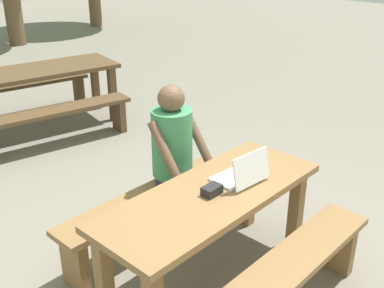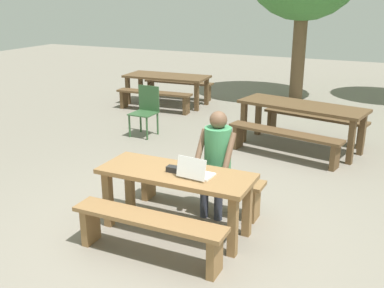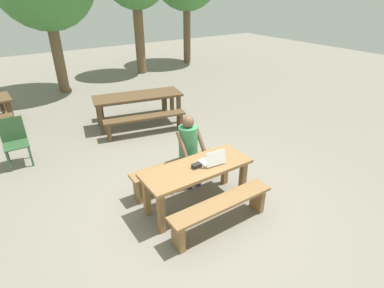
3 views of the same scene
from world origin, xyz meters
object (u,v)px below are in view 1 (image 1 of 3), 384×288
Objects in this scene: small_pouch at (212,190)px; picnic_table_mid at (30,79)px; laptop at (242,174)px; picnic_table_front at (211,208)px; person_seated at (175,151)px.

picnic_table_mid is (0.65, 3.50, -0.09)m from small_pouch.
laptop is at bearing -7.32° from small_pouch.
small_pouch reaches higher than picnic_table_front.
picnic_table_mid reaches higher than picnic_table_front.
person_seated is 2.92m from picnic_table_mid.
picnic_table_mid is (0.39, 2.90, -0.09)m from person_seated.
picnic_table_front is 3.54m from picnic_table_mid.
picnic_table_mid is at bearing -91.19° from laptop.
picnic_table_mid is (0.37, 3.54, -0.12)m from laptop.
laptop is 0.16× the size of picnic_table_mid.
laptop is at bearing -12.69° from picnic_table_front.
person_seated is (0.24, 0.58, 0.16)m from picnic_table_front.
person_seated reaches higher than laptop.
picnic_table_front is 12.56× the size of small_pouch.
person_seated is at bearing 66.39° from small_pouch.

